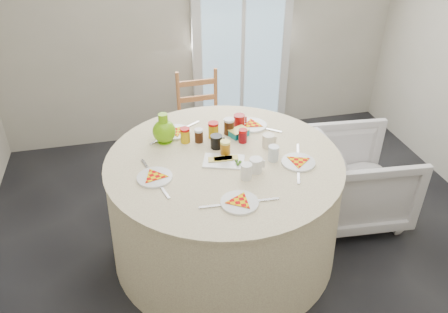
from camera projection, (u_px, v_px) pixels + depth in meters
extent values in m
plane|color=black|center=(256.00, 261.00, 3.19)|extent=(4.00, 4.00, 0.00)
cube|color=#BCB5A3|center=(200.00, 10.00, 4.12)|extent=(4.00, 0.02, 2.60)
cube|color=silver|center=(242.00, 35.00, 4.29)|extent=(1.00, 0.08, 2.10)
cylinder|color=#FBF1B7|center=(224.00, 206.00, 3.13)|extent=(1.63, 1.63, 0.83)
imported|color=silver|center=(357.00, 174.00, 3.44)|extent=(0.76, 0.80, 0.77)
cube|color=#0C7E8C|center=(239.00, 136.00, 3.16)|extent=(0.16, 0.14, 0.05)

